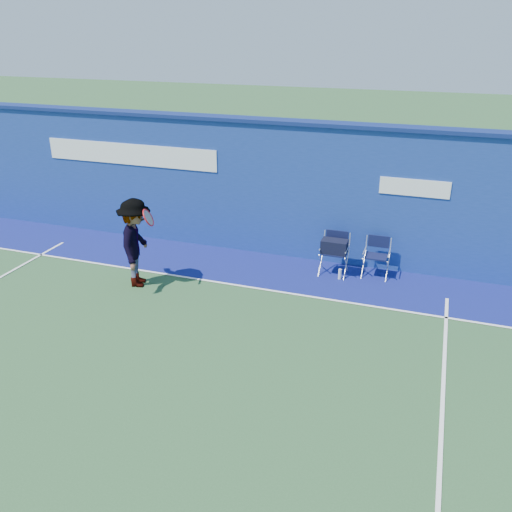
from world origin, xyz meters
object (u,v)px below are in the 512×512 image
(tennis_player, at_px, (136,243))
(directors_chair_left, at_px, (334,258))
(directors_chair_right, at_px, (376,265))
(water_bottle, at_px, (340,274))

(tennis_player, bearing_deg, directors_chair_left, 26.02)
(directors_chair_left, xyz_separation_m, directors_chair_right, (0.87, 0.17, -0.11))
(directors_chair_left, height_order, water_bottle, directors_chair_left)
(directors_chair_left, xyz_separation_m, water_bottle, (0.19, -0.22, -0.27))
(water_bottle, height_order, tennis_player, tennis_player)
(directors_chair_right, distance_m, water_bottle, 0.80)
(directors_chair_left, height_order, tennis_player, tennis_player)
(water_bottle, xyz_separation_m, tennis_player, (-3.87, -1.58, 0.80))
(directors_chair_left, height_order, directors_chair_right, directors_chair_left)
(directors_chair_right, bearing_deg, water_bottle, -149.75)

